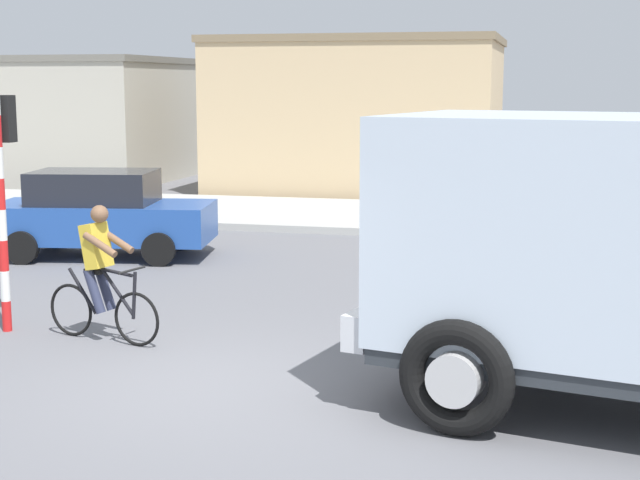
{
  "coord_description": "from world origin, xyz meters",
  "views": [
    {
      "loc": [
        3.5,
        -9.42,
        3.21
      ],
      "look_at": [
        0.6,
        2.5,
        1.2
      ],
      "focal_mm": 54.11,
      "sensor_mm": 36.0,
      "label": 1
    }
  ],
  "objects_px": {
    "car_red_near": "(101,213)",
    "pedestrian_near_kerb": "(433,214)",
    "cyclist": "(101,273)",
    "traffic_light_pole": "(2,173)"
  },
  "relations": [
    {
      "from": "traffic_light_pole",
      "to": "car_red_near",
      "type": "xyz_separation_m",
      "value": [
        -1.26,
        5.21,
        -1.25
      ]
    },
    {
      "from": "cyclist",
      "to": "car_red_near",
      "type": "relative_size",
      "value": 0.41
    },
    {
      "from": "traffic_light_pole",
      "to": "car_red_near",
      "type": "height_order",
      "value": "traffic_light_pole"
    },
    {
      "from": "traffic_light_pole",
      "to": "pedestrian_near_kerb",
      "type": "bearing_deg",
      "value": 53.31
    },
    {
      "from": "traffic_light_pole",
      "to": "pedestrian_near_kerb",
      "type": "xyz_separation_m",
      "value": [
        4.76,
        6.39,
        -1.22
      ]
    },
    {
      "from": "traffic_light_pole",
      "to": "car_red_near",
      "type": "distance_m",
      "value": 5.51
    },
    {
      "from": "car_red_near",
      "to": "pedestrian_near_kerb",
      "type": "bearing_deg",
      "value": 11.09
    },
    {
      "from": "car_red_near",
      "to": "pedestrian_near_kerb",
      "type": "height_order",
      "value": "pedestrian_near_kerb"
    },
    {
      "from": "traffic_light_pole",
      "to": "pedestrian_near_kerb",
      "type": "distance_m",
      "value": 8.07
    },
    {
      "from": "cyclist",
      "to": "car_red_near",
      "type": "height_order",
      "value": "cyclist"
    }
  ]
}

